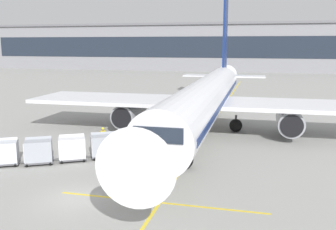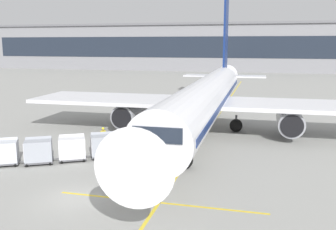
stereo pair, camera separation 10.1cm
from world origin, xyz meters
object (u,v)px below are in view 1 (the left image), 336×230
Objects in this scene: baggage_cart_fourth at (4,152)px; ground_crew_by_loader at (118,142)px; safety_cone_engine_keepout at (141,131)px; baggage_cart_third at (38,150)px; ground_crew_by_carts at (103,136)px; baggage_cart_lead at (104,145)px; baggage_cart_second at (72,147)px; parked_airplane at (207,98)px; belt_loader at (146,139)px.

ground_crew_by_loader is (6.99, 4.70, -0.00)m from baggage_cart_fourth.
safety_cone_engine_keepout is (-0.33, 6.93, -0.68)m from ground_crew_by_loader.
ground_crew_by_carts is (2.80, 5.33, -0.00)m from baggage_cart_third.
ground_crew_by_loader is at bearing 58.00° from baggage_cart_lead.
baggage_cart_lead is 2.39m from baggage_cart_second.
safety_cone_engine_keepout is (-6.09, -2.32, -3.20)m from parked_airplane.
baggage_cart_second is at bearing 27.75° from baggage_cart_fourth.
baggage_cart_lead is 4.24× the size of safety_cone_engine_keepout.
baggage_cart_fourth is at bearing -146.10° from ground_crew_by_loader.
ground_crew_by_carts is at bearing 114.33° from baggage_cart_lead.
parked_airplane reaches higher than baggage_cart_second.
baggage_cart_fourth is 1.59× the size of ground_crew_by_loader.
baggage_cart_third reaches higher than safety_cone_engine_keepout.
baggage_cart_fourth is 8.42m from ground_crew_by_loader.
belt_loader is at bearing 40.26° from baggage_cart_third.
belt_loader reaches higher than baggage_cart_second.
belt_loader is 1.87× the size of baggage_cart_third.
belt_loader reaches higher than safety_cone_engine_keepout.
baggage_cart_lead is 1.00× the size of baggage_cart_second.
belt_loader is 5.59m from safety_cone_engine_keepout.
baggage_cart_third is at bearing -147.08° from baggage_cart_lead.
baggage_cart_lead and baggage_cart_second have the same top height.
parked_airplane is 14.68m from baggage_cart_second.
parked_airplane is 8.85× the size of belt_loader.
baggage_cart_lead is at bearing -122.00° from ground_crew_by_loader.
baggage_cart_lead is 1.59× the size of ground_crew_by_loader.
baggage_cart_fourth is at bearing -143.60° from belt_loader.
baggage_cart_lead is 7.20m from baggage_cart_fourth.
belt_loader is at bearing 49.27° from baggage_cart_lead.
ground_crew_by_carts is (-3.78, -0.24, 0.11)m from belt_loader.
baggage_cart_lead is 1.37m from ground_crew_by_loader.
parked_airplane reaches higher than safety_cone_engine_keepout.
baggage_cart_fourth is 8.03m from ground_crew_by_carts.
baggage_cart_lead is at bearing 29.46° from baggage_cart_fourth.
baggage_cart_third is at bearing -128.95° from parked_airplane.
baggage_cart_third is 2.42m from baggage_cart_fourth.
parked_airplane is at bearing 51.05° from baggage_cart_third.
parked_airplane is 7.26m from safety_cone_engine_keepout.
belt_loader reaches higher than baggage_cart_lead.
ground_crew_by_carts is at bearing -106.84° from safety_cone_engine_keepout.
baggage_cart_second is 4.24× the size of safety_cone_engine_keepout.
safety_cone_engine_keepout is at bearing 60.19° from baggage_cart_fourth.
baggage_cart_third is 1.59× the size of ground_crew_by_loader.
baggage_cart_third is 1.59× the size of ground_crew_by_carts.
belt_loader is 10.95m from baggage_cart_fourth.
baggage_cart_lead and baggage_cart_fourth have the same top height.
baggage_cart_fourth reaches higher than ground_crew_by_loader.
parked_airplane is 11.18m from ground_crew_by_carts.
baggage_cart_fourth is (-12.75, -13.94, -2.51)m from parked_airplane.
ground_crew_by_carts is at bearing 79.03° from baggage_cart_second.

